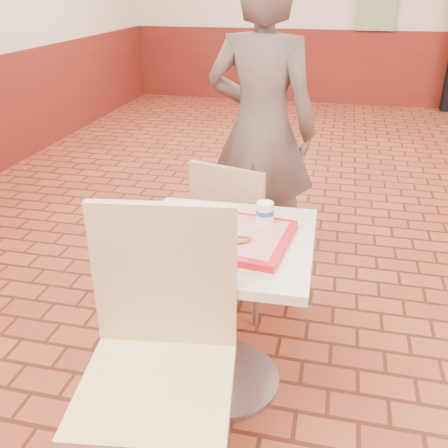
% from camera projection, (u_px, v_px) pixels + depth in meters
% --- Properties ---
extents(main_table, '(0.68, 0.68, 0.72)m').
position_uv_depth(main_table, '(224.00, 289.00, 2.01)').
color(main_table, beige).
rests_on(main_table, ground).
extents(chair_main_front, '(0.53, 0.53, 1.01)m').
position_uv_depth(chair_main_front, '(160.00, 349.00, 1.57)').
color(chair_main_front, '#E6C58A').
rests_on(chair_main_front, ground).
extents(chair_main_back, '(0.48, 0.48, 0.84)m').
position_uv_depth(chair_main_back, '(236.00, 230.00, 2.52)').
color(chair_main_back, tan).
rests_on(chair_main_back, ground).
extents(customer, '(0.66, 0.47, 1.71)m').
position_uv_depth(customer, '(261.00, 130.00, 2.78)').
color(customer, brown).
rests_on(customer, ground).
extents(serving_tray, '(0.49, 0.38, 0.03)m').
position_uv_depth(serving_tray, '(224.00, 235.00, 1.90)').
color(serving_tray, red).
rests_on(serving_tray, main_table).
extents(ring_donut, '(0.11, 0.11, 0.03)m').
position_uv_depth(ring_donut, '(212.00, 219.00, 1.95)').
color(ring_donut, '#F4CA59').
rests_on(ring_donut, serving_tray).
extents(long_john_donut, '(0.14, 0.08, 0.04)m').
position_uv_depth(long_john_donut, '(233.00, 237.00, 1.81)').
color(long_john_donut, '#D9803F').
rests_on(long_john_donut, serving_tray).
extents(paper_cup, '(0.07, 0.07, 0.09)m').
position_uv_depth(paper_cup, '(265.00, 213.00, 1.94)').
color(paper_cup, white).
rests_on(paper_cup, serving_tray).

